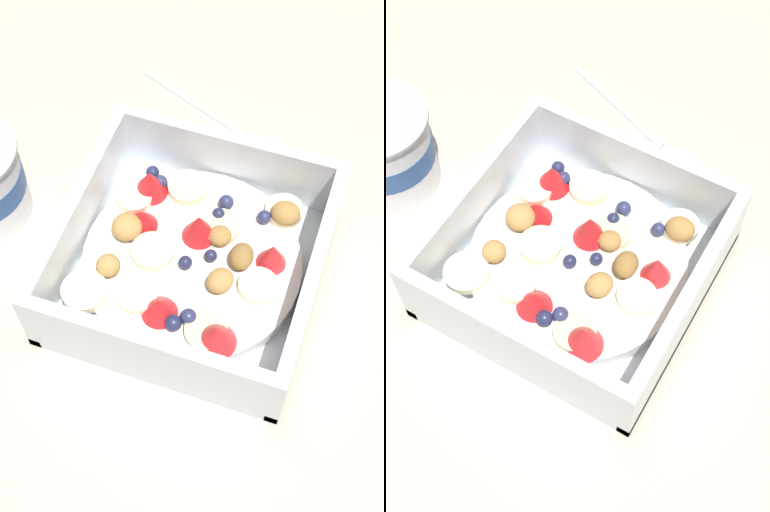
{
  "view_description": "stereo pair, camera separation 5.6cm",
  "coord_description": "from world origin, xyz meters",
  "views": [
    {
      "loc": [
        -0.29,
        -0.11,
        0.51
      ],
      "look_at": [
        -0.02,
        -0.01,
        0.03
      ],
      "focal_mm": 50.47,
      "sensor_mm": 36.0,
      "label": 1
    },
    {
      "loc": [
        -0.27,
        -0.16,
        0.51
      ],
      "look_at": [
        -0.02,
        -0.01,
        0.03
      ],
      "focal_mm": 50.47,
      "sensor_mm": 36.0,
      "label": 2
    }
  ],
  "objects": [
    {
      "name": "ground_plane",
      "position": [
        0.0,
        0.0,
        0.0
      ],
      "size": [
        2.4,
        2.4,
        0.0
      ],
      "primitive_type": "plane",
      "color": "beige"
    },
    {
      "name": "fruit_bowl",
      "position": [
        -0.02,
        -0.01,
        0.02
      ],
      "size": [
        0.2,
        0.2,
        0.07
      ],
      "color": "white",
      "rests_on": "ground"
    },
    {
      "name": "spoon",
      "position": [
        0.14,
        -0.01,
        0.0
      ],
      "size": [
        0.08,
        0.17,
        0.01
      ],
      "color": "silver",
      "rests_on": "ground"
    }
  ]
}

